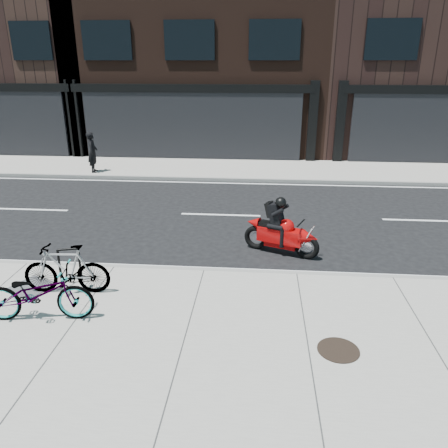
# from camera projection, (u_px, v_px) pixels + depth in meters

# --- Properties ---
(ground) EXTENTS (120.00, 120.00, 0.00)m
(ground) POSITION_uv_depth(u_px,v_px,m) (214.00, 240.00, 11.37)
(ground) COLOR black
(ground) RESTS_ON ground
(sidewalk_near) EXTENTS (60.00, 6.00, 0.13)m
(sidewalk_near) POSITION_uv_depth(u_px,v_px,m) (179.00, 362.00, 6.68)
(sidewalk_near) COLOR gray
(sidewalk_near) RESTS_ON ground
(sidewalk_far) EXTENTS (60.00, 3.50, 0.13)m
(sidewalk_far) POSITION_uv_depth(u_px,v_px,m) (233.00, 169.00, 18.58)
(sidewalk_far) COLOR gray
(sidewalk_far) RESTS_ON ground
(building_midwest) EXTENTS (10.00, 10.00, 12.00)m
(building_midwest) POSITION_uv_depth(u_px,v_px,m) (22.00, 29.00, 23.73)
(building_midwest) COLOR black
(building_midwest) RESTS_ON ground
(building_center) EXTENTS (12.00, 10.00, 14.50)m
(building_center) POSITION_uv_depth(u_px,v_px,m) (204.00, 1.00, 22.51)
(building_center) COLOR black
(building_center) RESTS_ON ground
(building_mideast) EXTENTS (12.00, 10.00, 12.50)m
(building_mideast) POSITION_uv_depth(u_px,v_px,m) (441.00, 21.00, 21.91)
(building_mideast) COLOR black
(building_mideast) RESTS_ON ground
(bike_rack) EXTENTS (0.43, 0.15, 0.74)m
(bike_rack) POSITION_uv_depth(u_px,v_px,m) (69.00, 262.00, 8.84)
(bike_rack) COLOR black
(bike_rack) RESTS_ON sidewalk_near
(bicycle_front) EXTENTS (1.97, 0.89, 1.00)m
(bicycle_front) POSITION_uv_depth(u_px,v_px,m) (38.00, 293.00, 7.52)
(bicycle_front) COLOR gray
(bicycle_front) RESTS_ON sidewalk_near
(bicycle_rear) EXTENTS (1.70, 0.58, 1.01)m
(bicycle_rear) POSITION_uv_depth(u_px,v_px,m) (66.00, 269.00, 8.39)
(bicycle_rear) COLOR gray
(bicycle_rear) RESTS_ON sidewalk_near
(motorcycle) EXTENTS (1.81, 1.01, 1.43)m
(motorcycle) POSITION_uv_depth(u_px,v_px,m) (284.00, 232.00, 10.38)
(motorcycle) COLOR black
(motorcycle) RESTS_ON ground
(pedestrian) EXTENTS (0.50, 0.66, 1.61)m
(pedestrian) POSITION_uv_depth(u_px,v_px,m) (93.00, 152.00, 17.55)
(pedestrian) COLOR black
(pedestrian) RESTS_ON sidewalk_far
(manhole_cover) EXTENTS (0.72, 0.72, 0.02)m
(manhole_cover) POSITION_uv_depth(u_px,v_px,m) (338.00, 350.00, 6.85)
(manhole_cover) COLOR black
(manhole_cover) RESTS_ON sidewalk_near
(utility_grate) EXTENTS (0.99, 0.99, 0.02)m
(utility_grate) POSITION_uv_depth(u_px,v_px,m) (31.00, 287.00, 8.74)
(utility_grate) COLOR #4E4E50
(utility_grate) RESTS_ON sidewalk_near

